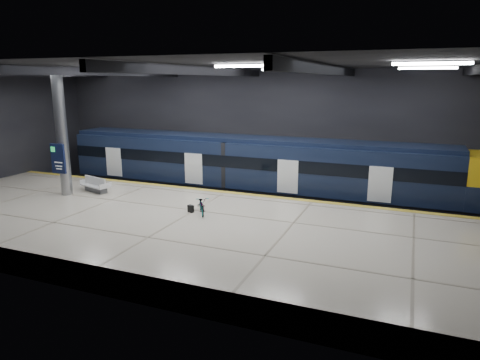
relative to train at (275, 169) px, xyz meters
The scene contains 10 objects.
ground 6.22m from the train, 110.53° to the right, with size 30.00×30.00×0.00m, color black.
room_shell 6.91m from the train, 110.55° to the right, with size 30.10×16.10×8.05m.
platform 8.39m from the train, 104.43° to the right, with size 30.00×11.00×1.10m, color beige.
safety_strip 3.56m from the train, 126.85° to the right, with size 30.00×0.40×0.01m, color gold.
rails 2.86m from the train, behind, with size 30.00×1.52×0.16m.
train is the anchor object (origin of this frame).
bench 10.51m from the train, 148.88° to the right, with size 2.08×1.28×0.85m.
bicycle 7.03m from the train, 102.12° to the right, with size 0.58×1.67×0.88m, color #99999E.
pannier_bag 7.20m from the train, 106.82° to the right, with size 0.30×0.18×0.35m, color black.
info_column 12.23m from the train, 147.03° to the right, with size 0.90×0.78×6.90m.
Camera 1 is at (9.58, -18.78, 7.31)m, focal length 32.00 mm.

